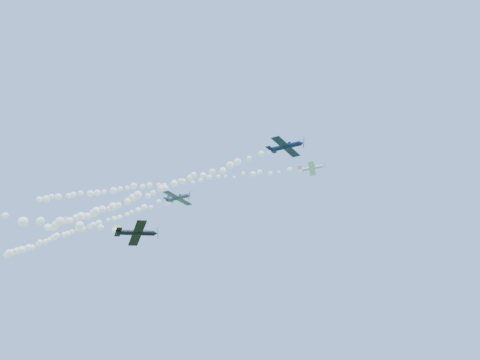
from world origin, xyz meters
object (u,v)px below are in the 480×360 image
Objects in this scene: plane_white at (312,168)px; plane_grey at (178,198)px; plane_black at (137,233)px; plane_navy at (286,146)px.

plane_grey is at bearing -163.44° from plane_white.
plane_navy is at bearing -32.52° from plane_black.
plane_black is at bearing -66.58° from plane_grey.
plane_grey is (-23.34, -20.58, -8.39)m from plane_white.
plane_black is (-22.71, -13.53, -15.24)m from plane_navy.
plane_white is 32.23m from plane_grey.
plane_navy is (6.59, -22.45, -6.65)m from plane_white.
plane_grey is 1.05× the size of plane_black.
plane_navy reaches higher than plane_black.
plane_navy is at bearing -5.25° from plane_grey.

